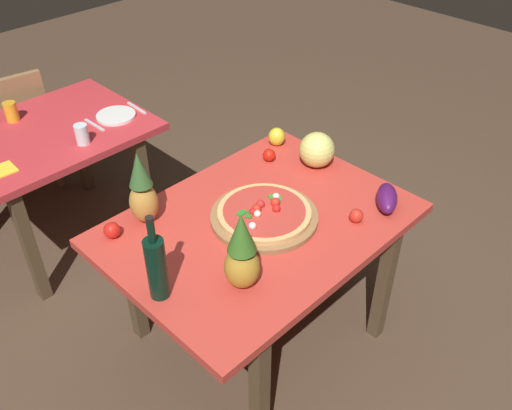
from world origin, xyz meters
TOP-DOWN VIEW (x-y plane):
  - ground_plane at (0.00, 0.00)m, footprint 10.00×10.00m
  - display_table at (0.00, 0.00)m, footprint 1.28×0.94m
  - background_table at (-0.28, 1.37)m, footprint 1.09×0.82m
  - dining_chair at (-0.19, 2.00)m, footprint 0.45×0.45m
  - pizza_board at (0.03, -0.01)m, footprint 0.47×0.47m
  - pizza at (0.03, -0.01)m, footprint 0.41×0.41m
  - wine_bottle at (-0.56, -0.04)m, footprint 0.08×0.08m
  - pineapple_left at (-0.31, -0.22)m, footprint 0.13×0.13m
  - pineapple_right at (-0.34, 0.35)m, footprint 0.12×0.12m
  - melon at (0.51, 0.11)m, footprint 0.17×0.17m
  - bell_pepper at (0.52, 0.38)m, footprint 0.09×0.09m
  - eggplant at (0.47, -0.33)m, footprint 0.21×0.19m
  - tomato_near_board at (0.38, 0.30)m, footprint 0.06×0.06m
  - tomato_by_bottle at (-0.50, 0.36)m, footprint 0.07×0.07m
  - tomato_at_corner at (0.29, -0.30)m, footprint 0.06×0.06m
  - drinking_glass_juice at (-0.33, 1.60)m, footprint 0.07×0.07m
  - drinking_glass_water at (-0.19, 1.10)m, footprint 0.07×0.07m
  - dinner_plate at (0.09, 1.22)m, footprint 0.22×0.22m
  - fork_utensil at (-0.05, 1.22)m, footprint 0.02×0.18m
  - knife_utensil at (0.23, 1.22)m, footprint 0.02×0.18m
  - napkin_folded at (-0.61, 1.16)m, footprint 0.15×0.13m

SIDE VIEW (x-z plane):
  - ground_plane at x=0.00m, z-range 0.00..0.00m
  - dining_chair at x=-0.19m, z-range 0.06..0.91m
  - background_table at x=-0.28m, z-range 0.27..1.00m
  - display_table at x=0.00m, z-range 0.28..1.02m
  - napkin_folded at x=-0.61m, z-range 0.74..0.74m
  - fork_utensil at x=-0.05m, z-range 0.74..0.74m
  - knife_utensil at x=0.23m, z-range 0.74..0.74m
  - dinner_plate at x=0.09m, z-range 0.74..0.75m
  - pizza_board at x=0.03m, z-range 0.74..0.76m
  - tomato_at_corner at x=0.29m, z-range 0.74..0.80m
  - tomato_near_board at x=0.38m, z-range 0.74..0.80m
  - tomato_by_bottle at x=-0.50m, z-range 0.74..0.81m
  - pizza at x=0.03m, z-range 0.75..0.80m
  - bell_pepper at x=0.52m, z-range 0.73..0.83m
  - eggplant at x=0.47m, z-range 0.74..0.83m
  - drinking_glass_water at x=-0.19m, z-range 0.74..0.84m
  - drinking_glass_juice at x=-0.33m, z-range 0.74..0.84m
  - melon at x=0.51m, z-range 0.74..0.91m
  - wine_bottle at x=-0.56m, z-range 0.69..1.06m
  - pineapple_left at x=-0.31m, z-range 0.72..1.05m
  - pineapple_right at x=-0.34m, z-range 0.72..1.06m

